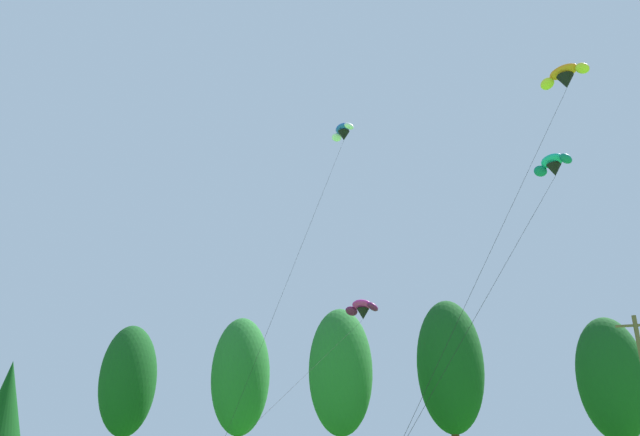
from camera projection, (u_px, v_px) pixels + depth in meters
treeline_tree_a at (6, 400)px, 60.48m from camera, size 3.90×3.90×10.44m
treeline_tree_b at (128, 380)px, 58.67m from camera, size 5.47×5.47×13.61m
treeline_tree_c at (241, 376)px, 57.19m from camera, size 5.59×5.59×14.05m
treeline_tree_d at (341, 371)px, 51.13m from camera, size 5.47×5.47×13.61m
treeline_tree_e at (450, 366)px, 51.37m from camera, size 5.68×5.68×14.36m
treeline_tree_f at (612, 378)px, 43.81m from camera, size 4.88×4.88×11.41m
parafoil_kite_high_blue_white at (343, 132)px, 41.74m from camera, size 5.14×9.86×21.82m
parafoil_kite_mid_teal at (553, 165)px, 28.01m from camera, size 7.63×9.50×13.64m
parafoil_kite_far_magenta at (362, 309)px, 46.41m from camera, size 4.37×18.95×11.43m
parafoil_kite_low_orange at (565, 77)px, 31.30m from camera, size 9.38×11.37×19.53m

